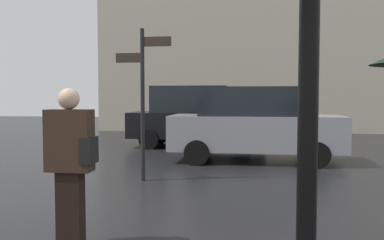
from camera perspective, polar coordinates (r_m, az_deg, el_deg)
The scene contains 4 objects.
pedestrian_with_bag at distance 4.57m, azimuth -16.50°, elevation -5.03°, with size 0.52×0.24×1.71m.
parked_car_left at distance 10.40m, azimuth 8.50°, elevation -0.56°, with size 4.25×1.85×1.87m.
parked_car_right at distance 13.30m, azimuth 0.44°, elevation 0.47°, with size 4.35×1.86×1.97m.
street_signpost at distance 7.91m, azimuth -6.86°, elevation 4.32°, with size 1.08×0.08×2.92m.
Camera 1 is at (0.16, -2.59, 1.61)m, focal length 38.32 mm.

